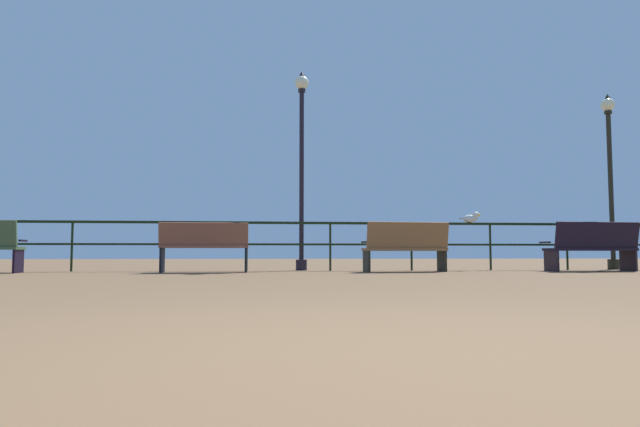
# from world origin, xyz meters

# --- Properties ---
(ground_plane) EXTENTS (60.00, 60.00, 0.00)m
(ground_plane) POSITION_xyz_m (0.00, 0.00, 0.00)
(ground_plane) COLOR brown
(pier_railing) EXTENTS (18.44, 0.05, 0.98)m
(pier_railing) POSITION_xyz_m (0.00, 9.16, 0.72)
(pier_railing) COLOR black
(pier_railing) RESTS_ON ground_plane
(bench_near_left) EXTENTS (1.60, 0.60, 0.91)m
(bench_near_left) POSITION_xyz_m (-1.58, 8.32, 0.52)
(bench_near_left) COLOR brown
(bench_near_left) RESTS_ON ground_plane
(bench_near_right) EXTENTS (1.62, 0.73, 0.94)m
(bench_near_right) POSITION_xyz_m (2.18, 8.31, 0.51)
(bench_near_right) COLOR brown
(bench_near_right) RESTS_ON ground_plane
(bench_far_right) EXTENTS (1.77, 0.81, 0.96)m
(bench_far_right) POSITION_xyz_m (5.90, 8.30, 0.51)
(bench_far_right) COLOR black
(bench_far_right) RESTS_ON ground_plane
(lamppost_center) EXTENTS (0.29, 0.29, 4.17)m
(lamppost_center) POSITION_xyz_m (0.27, 9.43, 2.42)
(lamppost_center) COLOR black
(lamppost_center) RESTS_ON ground_plane
(lamppost_right) EXTENTS (0.29, 0.29, 3.87)m
(lamppost_right) POSITION_xyz_m (7.06, 9.43, 2.20)
(lamppost_right) COLOR black
(lamppost_right) RESTS_ON ground_plane
(seagull_on_rail) EXTENTS (0.38, 0.36, 0.22)m
(seagull_on_rail) POSITION_xyz_m (3.77, 9.15, 1.08)
(seagull_on_rail) COLOR silver
(seagull_on_rail) RESTS_ON pier_railing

